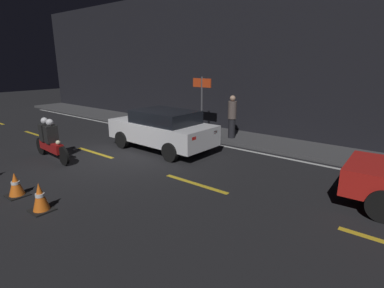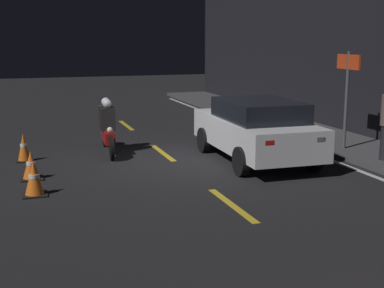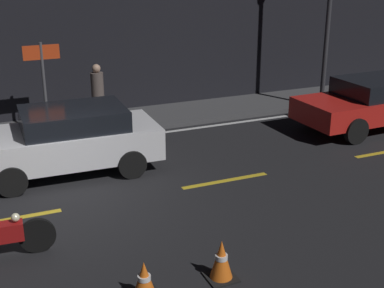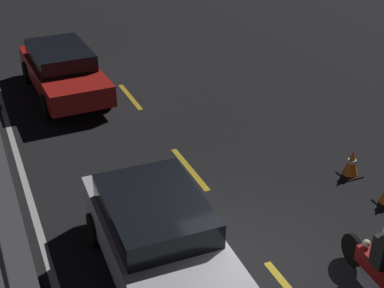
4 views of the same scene
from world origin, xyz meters
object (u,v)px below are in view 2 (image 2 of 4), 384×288
Objects in this scene: motorcycle at (107,127)px; shop_sign at (347,81)px; traffic_cone_near at (24,148)px; traffic_cone_far at (34,179)px; traffic_cone_mid at (31,166)px; sedan_white at (256,128)px.

shop_sign is at bearing 74.53° from motorcycle.
traffic_cone_near reaches higher than traffic_cone_far.
traffic_cone_near is 7.96m from shop_sign.
traffic_cone_near is 1.04× the size of traffic_cone_far.
traffic_cone_mid is at bearing -38.54° from motorcycle.
sedan_white is 3.76m from motorcycle.
traffic_cone_far is (3.32, -1.94, -0.32)m from motorcycle.
traffic_cone_far is (1.26, -5.07, -0.46)m from sedan_white.
traffic_cone_near is (-1.69, -5.18, -0.45)m from sedan_white.
sedan_white is 6.93× the size of traffic_cone_mid.
traffic_cone_near is 2.95m from traffic_cone_far.
sedan_white is 6.31× the size of traffic_cone_far.
traffic_cone_mid is 0.24× the size of shop_sign.
traffic_cone_far is (2.95, 0.11, -0.01)m from traffic_cone_near.
shop_sign is at bearing 99.94° from traffic_cone_far.
traffic_cone_far is (1.21, 0.01, 0.03)m from traffic_cone_mid.
motorcycle is 3.86m from traffic_cone_far.
shop_sign reaches higher than traffic_cone_far.
motorcycle is at bearing -109.59° from shop_sign.
traffic_cone_mid is at bearing 3.30° from traffic_cone_near.
sedan_white reaches higher than traffic_cone_mid.
sedan_white reaches higher than traffic_cone_far.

